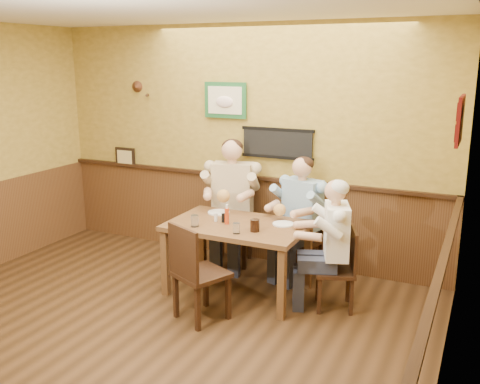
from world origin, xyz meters
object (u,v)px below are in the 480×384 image
(cola_tumbler, at_px, (255,225))
(pepper_shaker, at_px, (223,218))
(dining_table, at_px, (238,232))
(diner_blue_polo, at_px, (302,223))
(chair_back_left, at_px, (233,225))
(diner_tan_shirt, at_px, (233,209))
(hot_sauce_bottle, at_px, (227,215))
(chair_right_end, at_px, (335,269))
(water_glass_left, at_px, (195,221))
(diner_white_elder, at_px, (336,252))
(chair_near_side, at_px, (201,271))
(chair_back_right, at_px, (302,239))
(salt_shaker, at_px, (216,217))
(water_glass_mid, at_px, (236,228))

(cola_tumbler, relative_size, pepper_shaker, 1.29)
(dining_table, xyz_separation_m, diner_blue_polo, (0.46, 0.70, -0.04))
(chair_back_left, xyz_separation_m, diner_tan_shirt, (0.00, 0.00, 0.20))
(diner_blue_polo, height_order, hot_sauce_bottle, diner_blue_polo)
(chair_right_end, distance_m, water_glass_left, 1.46)
(diner_white_elder, relative_size, pepper_shaker, 12.41)
(diner_blue_polo, distance_m, water_glass_left, 1.28)
(dining_table, distance_m, diner_blue_polo, 0.84)
(diner_white_elder, bearing_deg, diner_tan_shirt, -135.03)
(dining_table, xyz_separation_m, chair_right_end, (1.02, 0.06, -0.25))
(cola_tumbler, bearing_deg, chair_near_side, -120.29)
(pepper_shaker, bearing_deg, water_glass_left, -127.29)
(chair_back_right, bearing_deg, diner_blue_polo, 0.00)
(chair_back_left, distance_m, salt_shaker, 0.83)
(chair_back_left, height_order, salt_shaker, chair_back_left)
(diner_tan_shirt, xyz_separation_m, pepper_shaker, (0.26, -0.74, 0.12))
(diner_blue_polo, bearing_deg, diner_tan_shirt, -164.74)
(chair_back_right, height_order, salt_shaker, chair_back_right)
(water_glass_left, bearing_deg, cola_tumbler, 10.79)
(dining_table, xyz_separation_m, water_glass_mid, (0.13, -0.30, 0.14))
(chair_right_end, height_order, diner_white_elder, diner_white_elder)
(water_glass_mid, relative_size, pepper_shaker, 1.12)
(pepper_shaker, bearing_deg, dining_table, 8.29)
(diner_blue_polo, xyz_separation_m, salt_shaker, (-0.70, -0.73, 0.18))
(water_glass_left, xyz_separation_m, salt_shaker, (0.11, 0.25, -0.01))
(diner_tan_shirt, height_order, cola_tumbler, diner_tan_shirt)
(diner_blue_polo, bearing_deg, chair_near_side, -93.50)
(chair_right_end, relative_size, salt_shaker, 9.06)
(diner_white_elder, height_order, cola_tumbler, diner_white_elder)
(chair_near_side, height_order, water_glass_mid, chair_near_side)
(chair_right_end, distance_m, hot_sauce_bottle, 1.20)
(salt_shaker, xyz_separation_m, pepper_shaker, (0.09, 0.00, 0.00))
(chair_near_side, distance_m, pepper_shaker, 0.75)
(chair_back_right, relative_size, cola_tumbler, 7.11)
(chair_back_right, distance_m, cola_tumbler, 0.96)
(chair_right_end, bearing_deg, water_glass_mid, -88.57)
(diner_white_elder, bearing_deg, diner_blue_polo, -159.11)
(diner_blue_polo, relative_size, water_glass_mid, 11.71)
(cola_tumbler, height_order, pepper_shaker, cola_tumbler)
(chair_right_end, bearing_deg, diner_white_elder, 0.00)
(chair_near_side, xyz_separation_m, salt_shaker, (-0.19, 0.66, 0.32))
(chair_near_side, distance_m, hot_sauce_bottle, 0.73)
(chair_back_right, distance_m, water_glass_mid, 1.12)
(chair_near_side, xyz_separation_m, diner_white_elder, (1.07, 0.75, 0.11))
(cola_tumbler, xyz_separation_m, pepper_shaker, (-0.42, 0.14, -0.01))
(chair_back_right, bearing_deg, salt_shaker, -117.38)
(cola_tumbler, xyz_separation_m, salt_shaker, (-0.50, 0.13, -0.02))
(water_glass_left, relative_size, water_glass_mid, 1.14)
(diner_tan_shirt, height_order, water_glass_left, diner_tan_shirt)
(chair_back_right, distance_m, diner_tan_shirt, 0.90)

